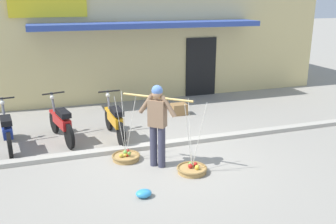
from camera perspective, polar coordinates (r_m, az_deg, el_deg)
name	(u,v)px	position (r m, az deg, el deg)	size (l,w,h in m)	color
ground_plane	(164,159)	(8.05, -0.54, -7.18)	(90.00, 90.00, 0.00)	gray
sidewalk_curb	(155,145)	(8.64, -1.99, -5.07)	(20.00, 0.24, 0.10)	#AEA89C
fruit_vendor	(157,121)	(7.38, -1.63, -1.34)	(1.13, 1.04, 1.70)	#38384C
fruit_basket_left_side	(192,169)	(7.45, 3.69, -8.64)	(0.60, 0.60, 1.45)	#B2894C
fruit_basket_right_side	(126,156)	(8.03, -6.42, -6.74)	(0.60, 0.60, 1.45)	#B2894C
motorcycle_nearest_shop	(7,130)	(9.16, -23.37, -2.53)	(0.54, 1.81, 1.09)	black
motorcycle_second_in_row	(61,123)	(9.26, -15.98, -1.56)	(0.61, 1.79, 1.09)	black
motorcycle_third_in_row	(115,120)	(9.14, -8.13, -1.28)	(0.54, 1.82, 1.09)	black
storefront_building	(128,30)	(14.70, -6.05, 12.29)	(13.00, 6.00, 4.20)	#DBC684
plastic_litter_bag	(144,193)	(6.61, -3.73, -12.29)	(0.28, 0.22, 0.14)	#3393D1
wooden_crate	(179,109)	(11.00, 1.68, 0.44)	(0.44, 0.36, 0.32)	olive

